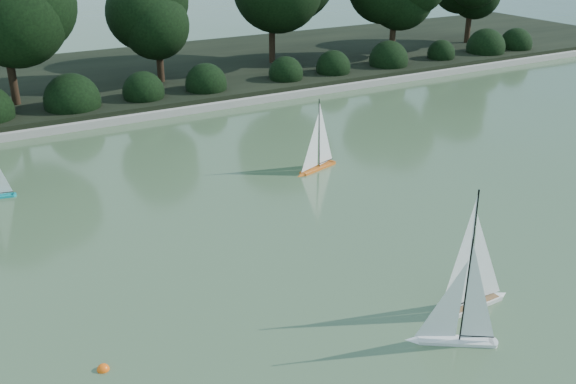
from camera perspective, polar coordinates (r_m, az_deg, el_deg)
The scene contains 8 objects.
ground at distance 9.18m, azimuth 6.84°, elevation -7.72°, with size 80.00×80.00×0.00m, color #3B5432.
pond_coping at distance 16.65m, azimuth -11.67°, elevation 6.81°, with size 40.00×0.35×0.18m, color gray.
far_bank at distance 20.36m, azimuth -15.34°, elevation 9.66°, with size 40.00×8.00×0.30m, color black.
shrub_hedge at distance 17.38m, azimuth -12.72°, elevation 8.66°, with size 29.10×1.10×1.10m.
sailboat_white_a at distance 8.02m, azimuth 14.22°, elevation -11.42°, with size 1.00×0.73×1.52m.
sailboat_white_b at distance 8.75m, azimuth 16.36°, elevation -8.18°, with size 1.31×0.25×1.80m.
sailboat_orange at distance 12.82m, azimuth 2.44°, elevation 2.96°, with size 1.11×0.49×1.53m.
race_buoy at distance 7.81m, azimuth -16.10°, elevation -14.93°, with size 0.14×0.14×0.14m, color #FF5B0D.
Camera 1 is at (-4.78, -6.25, 4.73)m, focal length 40.00 mm.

